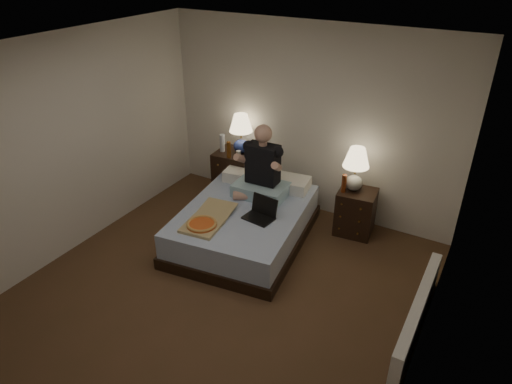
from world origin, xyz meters
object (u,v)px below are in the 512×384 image
Objects in this scene: nightstand_right at (355,212)px; lamp_right at (355,169)px; beer_bottle_right at (344,183)px; pizza_box at (202,225)px; radiator at (417,315)px; bed at (244,224)px; nightstand_left at (235,174)px; lamp_left at (241,134)px; soda_can at (239,154)px; beer_bottle_left at (229,150)px; laptop at (259,210)px; person at (261,162)px; water_bottle at (222,143)px.

lamp_right reaches higher than nightstand_right.
pizza_box is at bearing -130.49° from beer_bottle_right.
pizza_box is at bearing -177.37° from radiator.
pizza_box reaches higher than bed.
nightstand_left is (-0.71, 0.92, 0.12)m from bed.
beer_bottle_right reaches higher than pizza_box.
lamp_left is at bearing 172.84° from beer_bottle_right.
beer_bottle_right is (-0.16, -0.09, 0.41)m from nightstand_right.
nightstand_left is 1.23× the size of lamp_left.
lamp_right is 0.74× the size of pizza_box.
nightstand_left is 0.44m from soda_can.
beer_bottle_left is at bearing -179.00° from beer_bottle_right.
laptop is at bearing -128.50° from lamp_right.
nightstand_right is 0.64× the size of person.
nightstand_left is at bearing 139.01° from soda_can.
lamp_left is 3.27m from radiator.
person is at bearing -155.19° from lamp_right.
pizza_box is 0.47× the size of radiator.
nightstand_right is 1.33m from laptop.
lamp_left is at bearing 97.88° from pizza_box.
soda_can reaches higher than pizza_box.
person reaches higher than radiator.
beer_bottle_left is 0.25× the size of person.
nightstand_right is at bearing 29.66° from bed.
person is (0.70, -0.34, 0.12)m from beer_bottle_left.
person is 2.74× the size of laptop.
laptop is at bearing -65.92° from person.
lamp_left reaches higher than pizza_box.
nightstand_left is at bearing -152.80° from lamp_left.
lamp_right is 2.43× the size of beer_bottle_left.
beer_bottle_right is at bearing -7.16° from lamp_left.
lamp_right is at bearing 58.59° from laptop.
water_bottle reaches higher than bed.
radiator is at bearing -3.78° from laptop.
lamp_left is 0.31m from water_bottle.
radiator is (2.89, -1.22, -0.60)m from beer_bottle_left.
bed is 2.26m from radiator.
bed is 1.96× the size of person.
beer_bottle_left reaches higher than nightstand_left.
person is (0.72, -0.53, 0.58)m from nightstand_left.
laptop is (0.27, -0.12, 0.35)m from bed.
soda_can is at bearing 139.62° from laptop.
laptop is (0.89, -1.08, -0.39)m from lamp_left.
soda_can is at bearing 175.96° from nightstand_right.
nightstand_left is 2.99× the size of beer_bottle_left.
lamp_right is 0.35× the size of radiator.
water_bottle is 1.09× the size of beer_bottle_left.
soda_can is at bearing 155.16° from radiator.
lamp_left is at bearing 108.88° from soda_can.
person reaches higher than lamp_left.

